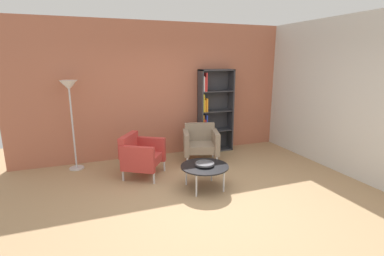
% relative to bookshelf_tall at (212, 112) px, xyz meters
% --- Properties ---
extents(ground_plane, '(8.32, 8.32, 0.00)m').
position_rel_bookshelf_tall_xyz_m(ground_plane, '(-1.07, -2.25, -0.94)').
color(ground_plane, tan).
extents(brick_back_panel, '(6.40, 0.12, 2.90)m').
position_rel_bookshelf_tall_xyz_m(brick_back_panel, '(-1.07, 0.21, 0.51)').
color(brick_back_panel, '#B2664C').
rests_on(brick_back_panel, ground_plane).
extents(plaster_right_partition, '(0.12, 5.20, 2.90)m').
position_rel_bookshelf_tall_xyz_m(plaster_right_partition, '(1.79, -1.65, 0.51)').
color(plaster_right_partition, silver).
rests_on(plaster_right_partition, ground_plane).
extents(bookshelf_tall, '(0.80, 0.30, 1.90)m').
position_rel_bookshelf_tall_xyz_m(bookshelf_tall, '(0.00, 0.00, 0.00)').
color(bookshelf_tall, '#333338').
rests_on(bookshelf_tall, ground_plane).
extents(coffee_table_low, '(0.80, 0.80, 0.40)m').
position_rel_bookshelf_tall_xyz_m(coffee_table_low, '(-0.98, -1.86, -0.57)').
color(coffee_table_low, black).
rests_on(coffee_table_low, ground_plane).
extents(decorative_bowl, '(0.32, 0.32, 0.05)m').
position_rel_bookshelf_tall_xyz_m(decorative_bowl, '(-0.98, -1.86, -0.50)').
color(decorative_bowl, '#4C4C51').
rests_on(decorative_bowl, coffee_table_low).
extents(armchair_near_window, '(0.87, 0.82, 0.78)m').
position_rel_bookshelf_tall_xyz_m(armchair_near_window, '(-0.53, -0.58, -0.52)').
color(armchair_near_window, gray).
rests_on(armchair_near_window, ground_plane).
extents(armchair_spare_guest, '(0.92, 0.94, 0.78)m').
position_rel_bookshelf_tall_xyz_m(armchair_spare_guest, '(-1.87, -0.94, -0.52)').
color(armchair_spare_guest, '#B73833').
rests_on(armchair_spare_guest, ground_plane).
extents(floor_lamp_torchiere, '(0.32, 0.32, 1.74)m').
position_rel_bookshelf_tall_xyz_m(floor_lamp_torchiere, '(-3.01, -0.14, 0.51)').
color(floor_lamp_torchiere, silver).
rests_on(floor_lamp_torchiere, ground_plane).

